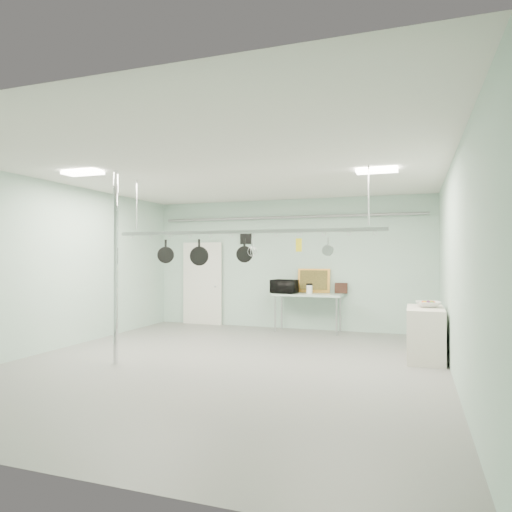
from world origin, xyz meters
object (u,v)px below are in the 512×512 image
at_px(pot_rack, 242,230).
at_px(fruit_bowl, 428,304).
at_px(side_cabinet, 425,334).
at_px(coffee_canister, 309,290).
at_px(chrome_pole, 116,267).
at_px(microwave, 284,287).
at_px(skillet_right, 244,250).
at_px(prep_table, 308,297).
at_px(skillet_left, 166,251).
at_px(skillet_mid, 199,252).

distance_m(pot_rack, fruit_bowl, 3.46).
distance_m(side_cabinet, coffee_canister, 3.31).
relative_size(chrome_pole, pot_rack, 0.67).
bearing_deg(chrome_pole, coffee_canister, 60.14).
bearing_deg(fruit_bowl, microwave, 147.23).
bearing_deg(skillet_right, prep_table, 69.69).
bearing_deg(coffee_canister, prep_table, 121.13).
xyz_separation_m(prep_table, coffee_canister, (0.06, -0.09, 0.18)).
bearing_deg(side_cabinet, coffee_canister, 139.81).
bearing_deg(microwave, skillet_right, 104.83).
bearing_deg(pot_rack, prep_table, 83.09).
bearing_deg(chrome_pole, skillet_right, 24.93).
xyz_separation_m(fruit_bowl, skillet_left, (-4.49, -1.16, 0.93)).
bearing_deg(microwave, prep_table, -156.67).
distance_m(coffee_canister, fruit_bowl, 3.26).
bearing_deg(skillet_mid, side_cabinet, 5.52).
distance_m(skillet_left, skillet_mid, 0.67).
xyz_separation_m(skillet_left, skillet_right, (1.52, 0.00, 0.01)).
xyz_separation_m(chrome_pole, pot_rack, (1.90, 0.90, 0.63)).
xyz_separation_m(pot_rack, coffee_canister, (0.46, 3.21, -1.22)).
bearing_deg(pot_rack, microwave, 92.58).
height_order(chrome_pole, fruit_bowl, chrome_pole).
bearing_deg(skillet_right, fruit_bowl, 7.43).
bearing_deg(skillet_left, chrome_pole, -135.62).
bearing_deg(skillet_mid, skillet_left, 169.24).
height_order(chrome_pole, skillet_mid, chrome_pole).
bearing_deg(microwave, skillet_mid, 89.67).
height_order(side_cabinet, pot_rack, pot_rack).
bearing_deg(fruit_bowl, prep_table, 140.59).
bearing_deg(skillet_right, coffee_canister, 68.51).
xyz_separation_m(prep_table, pot_rack, (-0.40, -3.30, 1.40)).
height_order(side_cabinet, skillet_right, skillet_right).
xyz_separation_m(pot_rack, skillet_right, (0.04, 0.00, -0.34)).
bearing_deg(microwave, chrome_pole, 78.35).
relative_size(coffee_canister, skillet_left, 0.52).
height_order(side_cabinet, skillet_mid, skillet_mid).
relative_size(chrome_pole, microwave, 5.47).
distance_m(microwave, skillet_mid, 3.35).
xyz_separation_m(chrome_pole, skillet_left, (0.41, 0.90, 0.28)).
distance_m(chrome_pole, skillet_left, 1.03).
bearing_deg(skillet_right, side_cabinet, 6.67).
relative_size(coffee_canister, skillet_mid, 0.45).
distance_m(side_cabinet, pot_rack, 3.62).
relative_size(side_cabinet, skillet_right, 3.09).
xyz_separation_m(side_cabinet, pot_rack, (-2.95, -1.10, 1.78)).
bearing_deg(chrome_pole, skillet_mid, 39.74).
bearing_deg(prep_table, skillet_right, -96.30).
relative_size(skillet_left, skillet_mid, 0.87).
bearing_deg(prep_table, pot_rack, -96.91).
bearing_deg(prep_table, skillet_mid, -110.25).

